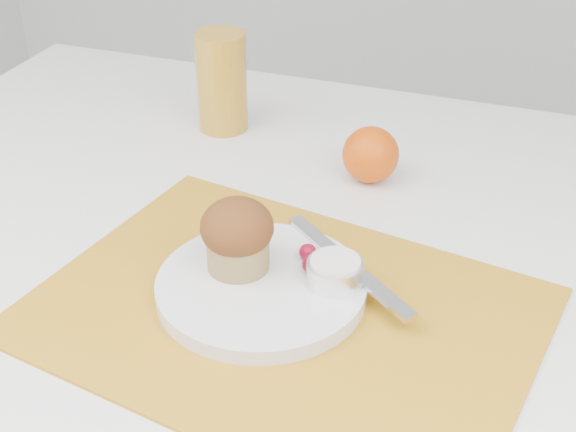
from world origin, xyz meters
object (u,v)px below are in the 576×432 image
(orange, at_px, (371,155))
(muffin, at_px, (237,235))
(plate, at_px, (261,287))
(juice_glass, at_px, (222,82))

(orange, distance_m, muffin, 0.27)
(plate, xyz_separation_m, muffin, (-0.03, 0.01, 0.05))
(orange, bearing_deg, plate, -98.65)
(plate, distance_m, muffin, 0.06)
(plate, xyz_separation_m, juice_glass, (-0.19, 0.35, 0.06))
(plate, height_order, muffin, muffin)
(orange, bearing_deg, muffin, -105.66)
(juice_glass, bearing_deg, muffin, -63.93)
(orange, xyz_separation_m, muffin, (-0.07, -0.26, 0.02))
(muffin, bearing_deg, orange, 74.34)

